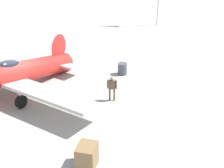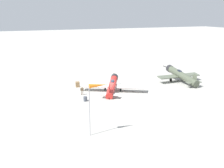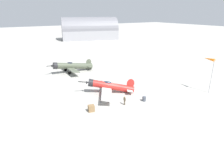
% 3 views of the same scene
% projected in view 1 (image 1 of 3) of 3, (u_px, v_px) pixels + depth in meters
% --- Properties ---
extents(ground_plane, '(400.00, 400.00, 0.00)m').
position_uv_depth(ground_plane, '(23.00, 90.00, 19.75)').
color(ground_plane, '#A8A59E').
extents(airplane_foreground, '(10.15, 12.06, 3.08)m').
position_uv_depth(airplane_foreground, '(14.00, 74.00, 18.76)').
color(airplane_foreground, red).
rests_on(airplane_foreground, ground_plane).
extents(ground_crew_mechanic, '(0.28, 0.61, 1.57)m').
position_uv_depth(ground_crew_mechanic, '(112.00, 86.00, 18.18)').
color(ground_crew_mechanic, brown).
rests_on(ground_crew_mechanic, ground_plane).
extents(equipment_crate, '(1.10, 0.96, 1.08)m').
position_uv_depth(equipment_crate, '(87.00, 156.00, 13.08)').
color(equipment_crate, olive).
rests_on(equipment_crate, ground_plane).
extents(fuel_drum, '(0.69, 0.69, 0.84)m').
position_uv_depth(fuel_drum, '(122.00, 69.00, 21.87)').
color(fuel_drum, '#474C56').
rests_on(fuel_drum, ground_plane).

